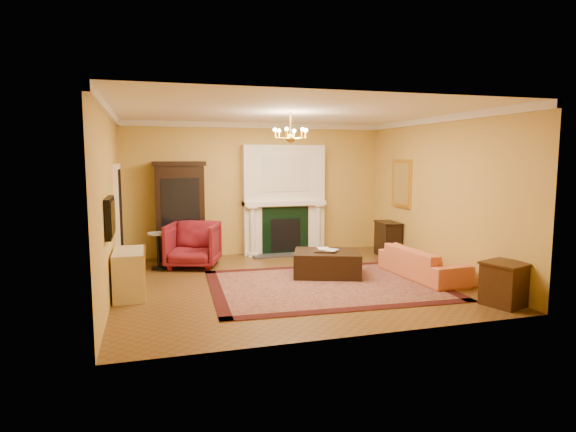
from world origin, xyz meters
name	(u,v)px	position (x,y,z in m)	size (l,w,h in m)	color
floor	(290,283)	(0.00, 0.00, -0.01)	(6.00, 5.50, 0.02)	brown
ceiling	(290,111)	(0.00, 0.00, 3.01)	(6.00, 5.50, 0.02)	white
wall_back	(256,189)	(0.00, 2.76, 1.50)	(6.00, 0.02, 3.00)	gold
wall_front	(355,217)	(0.00, -2.76, 1.50)	(6.00, 0.02, 3.00)	gold
wall_left	(108,203)	(-3.01, 0.00, 1.50)	(0.02, 5.50, 3.00)	gold
wall_right	(440,195)	(3.01, 0.00, 1.50)	(0.02, 5.50, 3.00)	gold
fireplace	(284,202)	(0.60, 2.57, 1.19)	(1.90, 0.70, 2.50)	white
crown_molding	(276,119)	(0.00, 0.96, 2.94)	(6.00, 5.50, 0.12)	white
doorway	(119,219)	(-2.95, 1.70, 1.05)	(0.08, 1.05, 2.10)	white
tv_panel	(110,217)	(-2.95, -0.60, 1.35)	(0.09, 0.95, 0.58)	black
gilt_mirror	(402,183)	(2.97, 1.40, 1.65)	(0.06, 0.76, 1.05)	gold
chandelier	(290,135)	(0.00, 0.00, 2.61)	(0.63, 0.55, 0.53)	gold
oriental_rug	(326,285)	(0.53, -0.39, 0.01)	(3.98, 2.98, 0.02)	#400D19
china_cabinet	(180,213)	(-1.75, 2.49, 1.02)	(1.02, 0.46, 2.04)	black
wingback_armchair	(193,243)	(-1.56, 1.69, 0.51)	(0.98, 0.92, 1.01)	maroon
pedestal_table	(158,248)	(-2.24, 1.70, 0.43)	(0.41, 0.41, 0.74)	black
commode	(129,273)	(-2.73, -0.11, 0.37)	(0.47, 1.00, 0.74)	beige
coral_sofa	(423,258)	(2.45, -0.37, 0.38)	(1.92, 0.56, 0.75)	#DC7045
end_table	(505,285)	(2.72, -2.20, 0.31)	(0.54, 0.54, 0.63)	#38200F
console_table	(388,239)	(2.78, 1.62, 0.37)	(0.38, 0.67, 0.75)	black
leather_ottoman	(327,263)	(0.79, 0.23, 0.24)	(1.23, 0.89, 0.46)	black
ottoman_tray	(326,251)	(0.74, 0.20, 0.49)	(0.40, 0.31, 0.03)	black
book_a	(318,242)	(0.63, 0.29, 0.64)	(0.21, 0.03, 0.29)	gray
book_b	(327,243)	(0.77, 0.20, 0.63)	(0.19, 0.02, 0.26)	gray
topiary_left	(254,191)	(-0.10, 2.53, 1.46)	(0.16, 0.16, 0.43)	gray
topiary_right	(306,190)	(1.12, 2.53, 1.48)	(0.17, 0.17, 0.45)	gray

